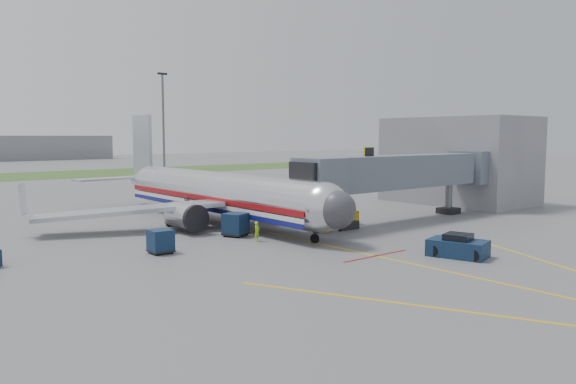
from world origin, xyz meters
TOP-DOWN VIEW (x-y plane):
  - ground at (0.00, 0.00)m, footprint 400.00×400.00m
  - grass_strip at (0.00, 90.00)m, footprint 300.00×25.00m
  - apron_markings at (0.00, -7.40)m, footprint 21.52×50.00m
  - airliner at (0.00, 15.25)m, footprint 32.10×35.67m
  - jet_bridge at (12.86, 5.00)m, footprint 25.30×4.00m
  - terminal at (30.00, 10.00)m, footprint 10.00×16.00m
  - light_mast_right at (25.00, 75.00)m, footprint 2.00×0.44m
  - pushback_tug at (4.00, -7.51)m, footprint 3.14×4.11m
  - baggage_cart_a at (-10.54, 5.78)m, footprint 1.51×1.51m
  - baggage_cart_b at (-4.14, 15.85)m, footprint 2.03×2.03m
  - baggage_cart_c at (-3.00, 7.97)m, footprint 2.23×2.23m
  - belt_loader at (-2.48, 15.39)m, footprint 2.77×4.78m
  - ground_power_cart at (8.22, 6.58)m, footprint 1.84×1.53m
  - ramp_worker at (-3.00, 5.12)m, footprint 0.63×0.52m

SIDE VIEW (x-z plane):
  - ground at x=0.00m, z-range 0.00..0.00m
  - apron_markings at x=0.00m, z-range 0.00..0.01m
  - grass_strip at x=0.00m, z-range 0.00..0.01m
  - belt_loader at x=-2.48m, z-range -0.57..1.69m
  - ground_power_cart at x=8.22m, z-range -0.01..1.25m
  - pushback_tug at x=4.00m, z-range -0.12..1.39m
  - ramp_worker at x=-3.00m, z-range 0.00..1.50m
  - baggage_cart_a at x=-10.54m, z-range 0.01..1.61m
  - baggage_cart_b at x=-4.14m, z-range 0.02..1.72m
  - baggage_cart_c at x=-3.00m, z-range 0.02..1.84m
  - airliner at x=0.00m, z-range -2.48..7.77m
  - jet_bridge at x=12.86m, z-range 1.02..7.92m
  - terminal at x=30.00m, z-range 0.00..10.00m
  - light_mast_right at x=25.00m, z-range 0.58..20.98m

